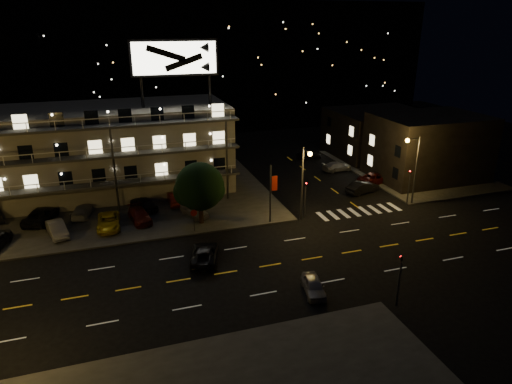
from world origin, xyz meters
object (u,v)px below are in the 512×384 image
object	(u,v)px
tree	(199,188)
lot_car_2	(109,222)
side_car_0	(362,187)
road_car_west	(205,253)
lot_car_4	(194,210)
road_car_east	(314,286)
lot_car_7	(82,211)

from	to	relation	value
tree	lot_car_2	xyz separation A→B (m)	(-9.19, 1.71, -3.23)
side_car_0	road_car_west	size ratio (longest dim) A/B	0.90
lot_car_2	lot_car_4	xyz separation A→B (m)	(8.91, 0.35, 0.00)
tree	road_car_west	bearing A→B (deg)	-99.13
lot_car_4	tree	bearing A→B (deg)	-103.96
lot_car_4	road_car_west	distance (m)	9.86
road_car_east	road_car_west	distance (m)	10.41
lot_car_2	lot_car_7	bearing A→B (deg)	125.46
road_car_west	lot_car_2	bearing A→B (deg)	-33.71
lot_car_2	tree	bearing A→B (deg)	-8.27
side_car_0	lot_car_2	bearing A→B (deg)	76.53
road_car_east	road_car_west	size ratio (longest dim) A/B	0.73
lot_car_2	lot_car_7	world-z (taller)	lot_car_2
lot_car_4	lot_car_7	xyz separation A→B (m)	(-11.54, 3.67, -0.04)
side_car_0	road_car_west	world-z (taller)	side_car_0
tree	lot_car_7	world-z (taller)	tree
tree	road_car_east	bearing A→B (deg)	-69.65
tree	lot_car_7	xyz separation A→B (m)	(-11.82, 5.72, -3.26)
lot_car_4	side_car_0	world-z (taller)	lot_car_4
lot_car_7	road_car_west	bearing A→B (deg)	139.25
lot_car_4	lot_car_7	distance (m)	12.11
lot_car_4	road_car_west	xyz separation A→B (m)	(-0.96, -9.81, -0.13)
tree	road_car_west	distance (m)	8.53
road_car_east	tree	bearing A→B (deg)	121.96
tree	road_car_east	xyz separation A→B (m)	(5.74, -15.47, -3.42)
tree	road_car_east	size ratio (longest dim) A/B	1.81
lot_car_7	road_car_east	xyz separation A→B (m)	(17.56, -21.20, -0.16)
lot_car_2	road_car_east	world-z (taller)	lot_car_2
lot_car_2	lot_car_4	distance (m)	8.92
lot_car_4	side_car_0	size ratio (longest dim) A/B	0.88
tree	side_car_0	size ratio (longest dim) A/B	1.47
tree	lot_car_7	bearing A→B (deg)	154.16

